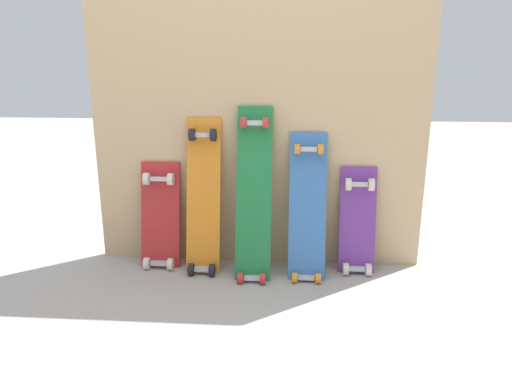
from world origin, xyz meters
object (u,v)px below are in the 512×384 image
(skateboard_purple, at_px, (357,226))
(skateboard_green, at_px, (254,201))
(skateboard_blue, at_px, (307,213))
(skateboard_red, at_px, (160,221))
(skateboard_orange, at_px, (203,202))

(skateboard_purple, bearing_deg, skateboard_green, -172.92)
(skateboard_green, xyz_separation_m, skateboard_blue, (0.28, 0.01, -0.07))
(skateboard_red, height_order, skateboard_orange, skateboard_orange)
(skateboard_red, relative_size, skateboard_blue, 0.78)
(skateboard_red, relative_size, skateboard_orange, 0.72)
(skateboard_orange, distance_m, skateboard_blue, 0.55)
(skateboard_blue, xyz_separation_m, skateboard_purple, (0.27, 0.05, -0.08))
(skateboard_purple, bearing_deg, skateboard_red, -179.84)
(skateboard_orange, xyz_separation_m, skateboard_green, (0.27, -0.04, 0.03))
(skateboard_orange, bearing_deg, skateboard_green, -7.85)
(skateboard_purple, bearing_deg, skateboard_orange, -177.85)
(skateboard_orange, xyz_separation_m, skateboard_purple, (0.82, 0.03, -0.12))
(skateboard_orange, relative_size, skateboard_purple, 1.40)
(skateboard_orange, distance_m, skateboard_purple, 0.83)
(skateboard_green, bearing_deg, skateboard_blue, 2.69)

